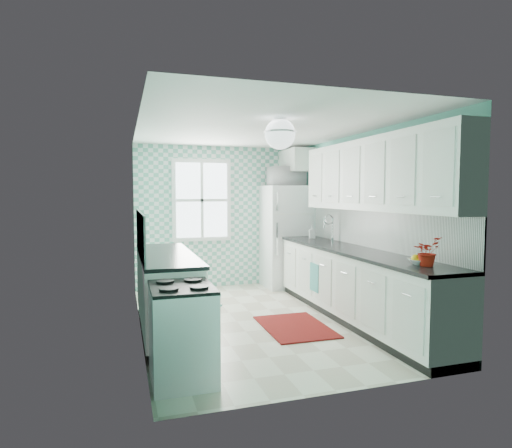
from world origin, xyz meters
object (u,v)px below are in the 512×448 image
object	(u,v)px
ceiling_light	(280,134)
fruit_bowl	(421,262)
stove	(182,331)
sink	(321,242)
potted_plant	(427,251)
microwave	(286,176)
fridge	(286,236)

from	to	relation	value
ceiling_light	fruit_bowl	xyz separation A→B (m)	(1.20, -0.88, -1.35)
stove	sink	distance (m)	3.25
ceiling_light	sink	xyz separation A→B (m)	(1.20, 1.40, -1.39)
sink	potted_plant	distance (m)	2.37
ceiling_light	microwave	xyz separation A→B (m)	(1.11, 2.62, -0.35)
ceiling_light	stove	distance (m)	2.35
ceiling_light	stove	xyz separation A→B (m)	(-1.20, -0.74, -1.88)
stove	fruit_bowl	bearing A→B (deg)	-1.34
ceiling_light	sink	world-z (taller)	ceiling_light
fridge	stove	distance (m)	4.10
fruit_bowl	potted_plant	bearing A→B (deg)	-90.00
microwave	potted_plant	bearing A→B (deg)	87.83
potted_plant	microwave	distance (m)	3.71
fridge	fruit_bowl	distance (m)	3.51
sink	potted_plant	xyz separation A→B (m)	(-0.00, -2.37, 0.16)
sink	fruit_bowl	world-z (taller)	sink
sink	microwave	xyz separation A→B (m)	(-0.09, 1.23, 1.04)
fridge	stove	size ratio (longest dim) A/B	2.17
sink	fruit_bowl	distance (m)	2.28
fruit_bowl	microwave	xyz separation A→B (m)	(-0.09, 3.51, 1.00)
fridge	stove	world-z (taller)	fridge
ceiling_light	sink	bearing A→B (deg)	49.23
ceiling_light	potted_plant	size ratio (longest dim) A/B	1.19
fridge	sink	bearing A→B (deg)	-85.91
fruit_bowl	stove	bearing A→B (deg)	176.45
fruit_bowl	microwave	size ratio (longest dim) A/B	0.39
fridge	potted_plant	world-z (taller)	fridge
stove	microwave	xyz separation A→B (m)	(2.31, 3.36, 1.53)
stove	sink	world-z (taller)	sink
ceiling_light	fruit_bowl	world-z (taller)	ceiling_light
fridge	microwave	distance (m)	1.07
ceiling_light	stove	world-z (taller)	ceiling_light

